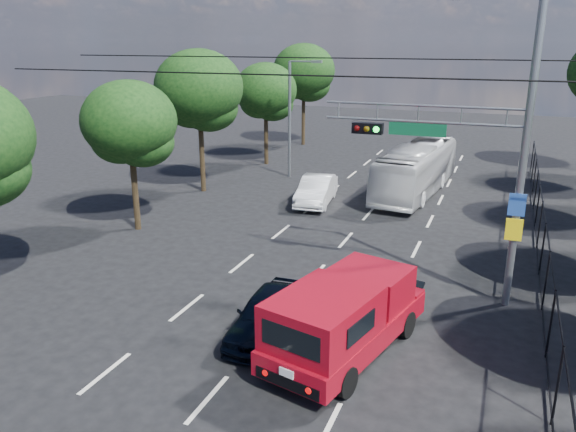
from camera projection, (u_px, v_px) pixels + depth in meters
The scene contains 14 objects.
ground at pixel (208, 399), 13.40m from camera, with size 120.00×120.00×0.00m, color black.
lane_markings at pixel (358, 226), 25.82m from camera, with size 6.12×38.00×0.01m.
signal_mast at pixel (482, 142), 17.07m from camera, with size 6.43×0.39×9.50m.
streetlight_left at pixel (292, 114), 33.96m from camera, with size 2.09×0.22×7.08m.
utility_wires at pixel (327, 70), 19.07m from camera, with size 22.00×5.04×0.74m.
fence_right at pixel (542, 238), 21.24m from camera, with size 0.06×34.03×2.00m.
tree_left_b at pixel (130, 128), 24.13m from camera, with size 4.08×4.08×6.63m.
tree_left_c at pixel (200, 94), 30.31m from camera, with size 4.80×4.80×7.80m.
tree_left_d at pixel (266, 95), 37.48m from camera, with size 4.20×4.20×6.83m.
tree_left_e at pixel (304, 75), 44.40m from camera, with size 4.92×4.92×7.99m.
red_pickup at pixel (346, 315), 14.99m from camera, with size 3.42×6.19×2.19m.
navy_hatchback at pixel (269, 314), 16.12m from camera, with size 1.60×3.98×1.36m, color black.
white_bus at pixel (416, 169), 30.97m from camera, with size 2.30×9.83×2.74m, color silver.
white_van at pixel (316, 190), 29.22m from camera, with size 1.53×4.38×1.44m, color white.
Camera 1 is at (5.99, -9.97, 8.20)m, focal length 35.00 mm.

